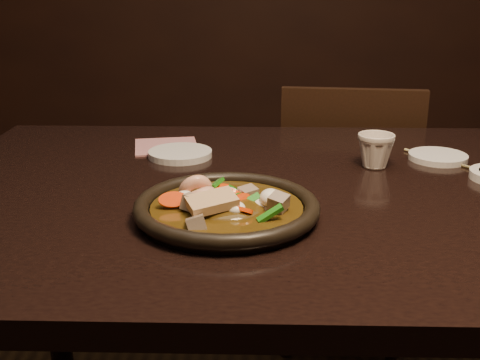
{
  "coord_description": "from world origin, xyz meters",
  "views": [
    {
      "loc": [
        -0.19,
        -1.02,
        1.11
      ],
      "look_at": [
        -0.22,
        -0.11,
        0.8
      ],
      "focal_mm": 45.0,
      "sensor_mm": 36.0,
      "label": 1
    }
  ],
  "objects_px": {
    "table": "(359,227)",
    "plate": "(227,209)",
    "chair": "(345,209)",
    "tea_cup": "(376,149)"
  },
  "relations": [
    {
      "from": "plate",
      "to": "tea_cup",
      "type": "bearing_deg",
      "value": 43.72
    },
    {
      "from": "tea_cup",
      "to": "table",
      "type": "bearing_deg",
      "value": -110.23
    },
    {
      "from": "table",
      "to": "chair",
      "type": "relative_size",
      "value": 1.92
    },
    {
      "from": "plate",
      "to": "tea_cup",
      "type": "height_order",
      "value": "tea_cup"
    },
    {
      "from": "table",
      "to": "tea_cup",
      "type": "relative_size",
      "value": 21.82
    },
    {
      "from": "table",
      "to": "tea_cup",
      "type": "distance_m",
      "value": 0.17
    },
    {
      "from": "table",
      "to": "chair",
      "type": "height_order",
      "value": "chair"
    },
    {
      "from": "table",
      "to": "plate",
      "type": "height_order",
      "value": "plate"
    },
    {
      "from": "table",
      "to": "chair",
      "type": "distance_m",
      "value": 0.68
    },
    {
      "from": "table",
      "to": "plate",
      "type": "relative_size",
      "value": 5.43
    }
  ]
}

